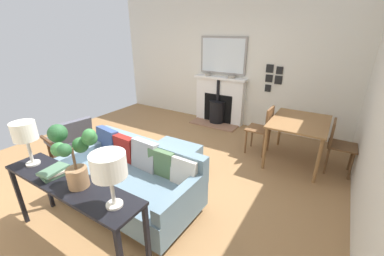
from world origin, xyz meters
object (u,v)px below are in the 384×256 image
Objects in this scene: table_lamp_far_end at (109,167)px; armchair_accent at (70,137)px; ottoman at (174,157)px; book_stack at (55,172)px; console_table at (70,190)px; sofa at (132,178)px; potted_plant at (73,152)px; fireplace at (219,103)px; dining_chair_by_back_wall at (337,142)px; table_lamp_near_end at (24,133)px; mantel_bowl_near at (208,74)px; dining_chair_near_fireplace at (264,126)px; mantel_bowl_far at (231,77)px; dining_table at (299,126)px.

armchair_accent is at bearing -114.40° from table_lamp_far_end.
ottoman is 2.63× the size of book_stack.
armchair_accent is 0.46× the size of console_table.
potted_plant is (0.76, 0.12, 0.76)m from sofa.
fireplace is at bearing 157.06° from armchair_accent.
book_stack is 0.33× the size of dining_chair_by_back_wall.
fireplace is at bearing -173.95° from sofa.
fireplace is 1.50× the size of dining_chair_by_back_wall.
potted_plant is (-0.04, 0.75, -0.03)m from table_lamp_near_end.
mantel_bowl_near is 2.08m from dining_chair_near_fireplace.
dining_chair_by_back_wall reaches higher than sofa.
sofa is at bearing -141.30° from table_lamp_far_end.
fireplace is 0.73m from mantel_bowl_near.
potted_plant reaches higher than armchair_accent.
dining_chair_near_fireplace is (-1.97, 2.65, 0.08)m from armchair_accent.
sofa is 3.07× the size of potted_plant.
table_lamp_near_end is 0.82× the size of potted_plant.
dining_chair_near_fireplace is (-1.34, 1.00, 0.27)m from ottoman.
dining_chair_by_back_wall is at bearing 67.54° from fireplace.
table_lamp_far_end is (0.79, 0.64, 0.79)m from sofa.
console_table is 6.11× the size of book_stack.
table_lamp_near_end reaches higher than mantel_bowl_far.
potted_plant is (4.02, 0.18, -0.02)m from mantel_bowl_far.
fireplace is at bearing 87.73° from mantel_bowl_near.
sofa is at bearing 81.95° from armchair_accent.
fireplace is 4.06m from console_table.
dining_table is (1.04, 1.94, 0.18)m from fireplace.
fireplace is at bearing -166.36° from table_lamp_far_end.
dining_chair_by_back_wall reaches higher than ottoman.
table_lamp_far_end is at bearing 90.00° from console_table.
book_stack is 3.85m from dining_chair_by_back_wall.
book_stack reaches higher than console_table.
fireplace is 2.21m from dining_table.
mantel_bowl_far is 0.21× the size of armchair_accent.
mantel_bowl_far is 0.20× the size of dining_chair_by_back_wall.
dining_chair_by_back_wall is (-3.00, 1.54, -0.63)m from table_lamp_far_end.
table_lamp_near_end is at bearing -38.35° from sofa.
console_table reaches higher than dining_table.
dining_chair_near_fireplace is (-3.00, 0.39, -0.61)m from table_lamp_far_end.
armchair_accent reaches higher than ottoman.
sofa is 1.63× the size of dining_table.
table_lamp_far_end is (1.02, 2.26, 0.69)m from armchair_accent.
table_lamp_far_end is at bearing 20.12° from ottoman.
sofa is 0.95m from book_stack.
mantel_bowl_far is 4.07m from book_stack.
console_table is at bearing -90.00° from table_lamp_far_end.
dining_chair_near_fireplace is at bearing 52.80° from fireplace.
sofa is at bearing -44.59° from dining_chair_by_back_wall.
mantel_bowl_far reaches higher than sofa.
sofa is 1.28m from table_lamp_near_end.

